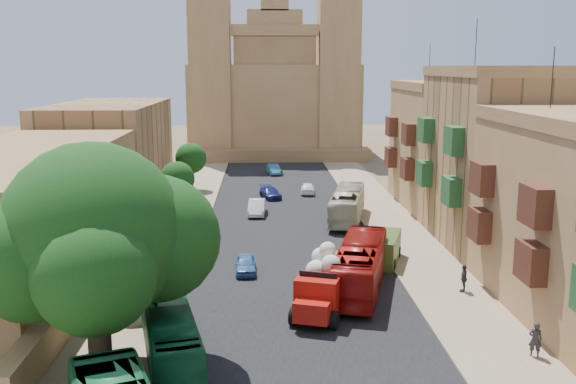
{
  "coord_description": "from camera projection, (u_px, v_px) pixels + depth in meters",
  "views": [
    {
      "loc": [
        -2.08,
        -23.61,
        13.74
      ],
      "look_at": [
        0.0,
        26.0,
        4.0
      ],
      "focal_mm": 40.0,
      "sensor_mm": 36.0,
      "label": 1
    }
  ],
  "objects": [
    {
      "name": "bus_cream_east",
      "position": [
        347.0,
        205.0,
        57.8
      ],
      "size": [
        4.66,
        10.8,
        2.93
      ],
      "primitive_type": "imported",
      "rotation": [
        0.0,
        0.0,
        2.93
      ],
      "color": "#BBB296",
      "rests_on": "ground"
    },
    {
      "name": "west_building_mid",
      "position": [
        110.0,
        151.0,
        67.32
      ],
      "size": [
        10.0,
        22.0,
        10.0
      ],
      "primitive_type": "cube",
      "color": "#9D7347",
      "rests_on": "ground"
    },
    {
      "name": "church",
      "position": [
        274.0,
        94.0,
        101.13
      ],
      "size": [
        28.0,
        22.5,
        36.3
      ],
      "color": "olive",
      "rests_on": "ground"
    },
    {
      "name": "sidewalk_west",
      "position": [
        175.0,
        230.0,
        54.9
      ],
      "size": [
        5.0,
        140.0,
        0.01
      ],
      "primitive_type": "cube",
      "color": "#8A755A",
      "rests_on": "ground"
    },
    {
      "name": "car_blue_b",
      "position": [
        274.0,
        169.0,
        83.02
      ],
      "size": [
        1.93,
        4.07,
        1.29
      ],
      "primitive_type": "imported",
      "rotation": [
        0.0,
        0.0,
        0.15
      ],
      "color": "teal",
      "rests_on": "ground"
    },
    {
      "name": "kerb_east",
      "position": [
        367.0,
        227.0,
        55.57
      ],
      "size": [
        0.25,
        140.0,
        0.12
      ],
      "primitive_type": "cube",
      "color": "#8A755A",
      "rests_on": "ground"
    },
    {
      "name": "car_dkblue",
      "position": [
        270.0,
        193.0,
        67.94
      ],
      "size": [
        2.65,
        4.31,
        1.17
      ],
      "primitive_type": "imported",
      "rotation": [
        0.0,
        0.0,
        0.27
      ],
      "color": "navy",
      "rests_on": "ground"
    },
    {
      "name": "bus_green_north",
      "position": [
        170.0,
        333.0,
        30.39
      ],
      "size": [
        4.28,
        9.64,
        2.61
      ],
      "primitive_type": "imported",
      "rotation": [
        0.0,
        0.0,
        0.23
      ],
      "color": "#156238",
      "rests_on": "ground"
    },
    {
      "name": "ficus_tree",
      "position": [
        96.0,
        239.0,
        28.22
      ],
      "size": [
        10.6,
        9.75,
        10.6
      ],
      "color": "#34261A",
      "rests_on": "ground"
    },
    {
      "name": "car_white_b",
      "position": [
        308.0,
        188.0,
        70.28
      ],
      "size": [
        1.75,
        3.82,
        1.27
      ],
      "primitive_type": "imported",
      "rotation": [
        0.0,
        0.0,
        3.07
      ],
      "color": "white",
      "rests_on": "ground"
    },
    {
      "name": "street_tree_a",
      "position": [
        124.0,
        252.0,
        36.59
      ],
      "size": [
        3.26,
        3.26,
        5.01
      ],
      "color": "#34261A",
      "rests_on": "ground"
    },
    {
      "name": "red_truck",
      "position": [
        324.0,
        283.0,
        36.37
      ],
      "size": [
        4.27,
        6.9,
        3.81
      ],
      "color": "#AD150D",
      "rests_on": "ground"
    },
    {
      "name": "bus_red_east",
      "position": [
        360.0,
        266.0,
        39.94
      ],
      "size": [
        5.3,
        11.31,
        3.07
      ],
      "primitive_type": "imported",
      "rotation": [
        0.0,
        0.0,
        2.88
      ],
      "color": "maroon",
      "rests_on": "ground"
    },
    {
      "name": "car_cream",
      "position": [
        332.0,
        259.0,
        44.63
      ],
      "size": [
        2.49,
        4.48,
        1.18
      ],
      "primitive_type": "imported",
      "rotation": [
        0.0,
        0.0,
        3.01
      ],
      "color": "beige",
      "rests_on": "ground"
    },
    {
      "name": "kerb_west",
      "position": [
        205.0,
        229.0,
        55.0
      ],
      "size": [
        0.25,
        140.0,
        0.12
      ],
      "primitive_type": "cube",
      "color": "#8A755A",
      "rests_on": "ground"
    },
    {
      "name": "west_building_low",
      "position": [
        19.0,
        215.0,
        41.98
      ],
      "size": [
        10.0,
        28.0,
        8.4
      ],
      "primitive_type": "cube",
      "color": "brown",
      "rests_on": "ground"
    },
    {
      "name": "townhouse_d",
      "position": [
        443.0,
        144.0,
        63.59
      ],
      "size": [
        9.0,
        14.0,
        15.9
      ],
      "color": "olive",
      "rests_on": "ground"
    },
    {
      "name": "pedestrian_a",
      "position": [
        535.0,
        339.0,
        30.76
      ],
      "size": [
        0.72,
        0.57,
        1.73
      ],
      "primitive_type": "imported",
      "rotation": [
        0.0,
        0.0,
        2.88
      ],
      "color": "#272629",
      "rests_on": "ground"
    },
    {
      "name": "west_wall",
      "position": [
        113.0,
        253.0,
        44.8
      ],
      "size": [
        1.0,
        40.0,
        1.8
      ],
      "primitive_type": "cube",
      "color": "olive",
      "rests_on": "ground"
    },
    {
      "name": "street_tree_b",
      "position": [
        157.0,
        202.0,
        48.29
      ],
      "size": [
        3.57,
        3.57,
        5.49
      ],
      "color": "#34261A",
      "rests_on": "ground"
    },
    {
      "name": "car_blue_a",
      "position": [
        246.0,
        264.0,
        43.41
      ],
      "size": [
        1.48,
        3.47,
        1.17
      ],
      "primitive_type": "imported",
      "rotation": [
        0.0,
        0.0,
        0.03
      ],
      "color": "#396BAA",
      "rests_on": "ground"
    },
    {
      "name": "street_tree_d",
      "position": [
        191.0,
        159.0,
        71.84
      ],
      "size": [
        3.49,
        3.49,
        5.37
      ],
      "color": "#34261A",
      "rests_on": "ground"
    },
    {
      "name": "townhouse_c",
      "position": [
        494.0,
        156.0,
        49.72
      ],
      "size": [
        9.0,
        14.0,
        17.4
      ],
      "color": "#9D7347",
      "rests_on": "ground"
    },
    {
      "name": "road_surface",
      "position": [
        286.0,
        228.0,
        55.29
      ],
      "size": [
        14.0,
        140.0,
        0.01
      ],
      "primitive_type": "cube",
      "color": "black",
      "rests_on": "ground"
    },
    {
      "name": "sidewalk_east",
      "position": [
        395.0,
        227.0,
        55.69
      ],
      "size": [
        5.0,
        140.0,
        0.01
      ],
      "primitive_type": "cube",
      "color": "#8A755A",
      "rests_on": "ground"
    },
    {
      "name": "olive_pickup",
      "position": [
        382.0,
        249.0,
        45.57
      ],
      "size": [
        3.53,
        5.29,
        2.01
      ],
      "color": "#3B531F",
      "rests_on": "ground"
    },
    {
      "name": "street_tree_c",
      "position": [
        177.0,
        179.0,
        60.12
      ],
      "size": [
        3.28,
        3.28,
        5.04
      ],
      "color": "#34261A",
      "rests_on": "ground"
    },
    {
      "name": "pedestrian_c",
      "position": [
        464.0,
        278.0,
        39.62
      ],
      "size": [
        0.78,
        1.11,
        1.74
      ],
      "primitive_type": "imported",
      "rotation": [
        0.0,
        0.0,
        4.33
      ],
      "color": "#2D2D34",
      "rests_on": "ground"
    },
    {
      "name": "car_white_a",
      "position": [
        257.0,
        207.0,
        60.33
      ],
      "size": [
        1.71,
        4.4,
        1.43
      ],
      "primitive_type": "imported",
      "rotation": [
        0.0,
        0.0,
        -0.05
      ],
      "color": "silver",
      "rests_on": "ground"
    }
  ]
}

